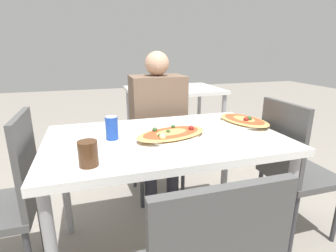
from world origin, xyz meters
The scene contains 11 objects.
ground_plane centered at (0.00, 0.00, 0.00)m, with size 14.00×14.00×0.00m, color gray.
dining_table centered at (0.00, 0.00, 0.68)m, with size 1.28×0.79×0.75m.
chair_far_seated centered at (0.12, 0.73, 0.50)m, with size 0.40×0.40×0.92m.
chair_side_left centered at (-0.82, 0.04, 0.50)m, with size 0.40×0.40×0.92m.
chair_side_right centered at (0.82, -0.08, 0.50)m, with size 0.40×0.40×0.92m.
person_seated centered at (0.12, 0.61, 0.70)m, with size 0.41×0.29×1.20m.
pizza_main centered at (0.02, -0.04, 0.77)m, with size 0.45×0.32×0.06m.
soda_can centered at (-0.28, 0.03, 0.82)m, with size 0.07×0.07×0.12m.
drink_glass centered at (-0.41, -0.27, 0.81)m, with size 0.08×0.08×0.11m.
pizza_second centered at (0.55, 0.09, 0.77)m, with size 0.29×0.41×0.06m.
background_table centered at (0.56, 1.67, 0.70)m, with size 1.10×0.80×0.87m.
Camera 1 is at (-0.39, -1.31, 1.22)m, focal length 28.00 mm.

